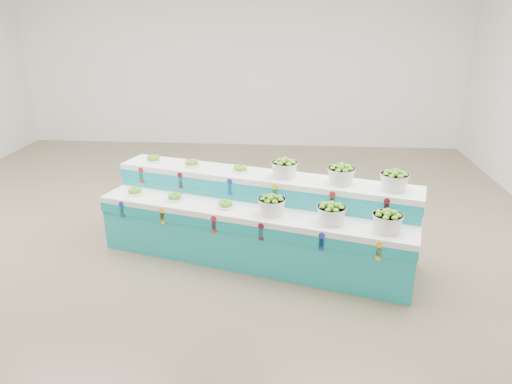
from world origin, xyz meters
TOP-DOWN VIEW (x-y plane):
  - ground at (0.00, 0.00)m, footprint 10.00×10.00m
  - back_wall at (0.00, 5.00)m, footprint 10.00×0.00m
  - display_stand at (0.81, -0.44)m, footprint 4.01×2.02m
  - plate_lower_left at (-0.77, -0.24)m, footprint 0.28×0.28m
  - plate_lower_mid at (-0.21, -0.40)m, footprint 0.28×0.28m
  - plate_lower_right at (0.46, -0.59)m, footprint 0.28×0.28m
  - basket_lower_left at (1.02, -0.75)m, footprint 0.40×0.40m
  - basket_lower_mid at (1.69, -0.93)m, footprint 0.40×0.40m
  - basket_lower_right at (2.27, -1.10)m, footprint 0.40×0.40m
  - plate_upper_left at (-0.64, 0.22)m, footprint 0.28×0.28m
  - plate_upper_mid at (-0.08, 0.06)m, footprint 0.28×0.28m
  - plate_upper_right at (0.59, -0.13)m, footprint 0.28×0.28m
  - basket_upper_left at (1.15, -0.28)m, footprint 0.40×0.40m
  - basket_upper_mid at (1.82, -0.47)m, footprint 0.40×0.40m
  - basket_upper_right at (2.40, -0.63)m, footprint 0.40×0.40m

SIDE VIEW (x-z plane):
  - ground at x=0.00m, z-range 0.00..0.00m
  - display_stand at x=0.81m, z-range 0.00..1.02m
  - plate_lower_left at x=-0.77m, z-range 0.72..0.81m
  - plate_lower_mid at x=-0.21m, z-range 0.72..0.81m
  - plate_lower_right at x=0.46m, z-range 0.72..0.81m
  - basket_lower_left at x=1.02m, z-range 0.72..0.95m
  - basket_lower_mid at x=1.69m, z-range 0.72..0.95m
  - basket_lower_right at x=2.27m, z-range 0.72..0.95m
  - plate_upper_left at x=-0.64m, z-range 1.02..1.11m
  - plate_upper_mid at x=-0.08m, z-range 1.02..1.11m
  - plate_upper_right at x=0.59m, z-range 1.02..1.11m
  - basket_upper_left at x=1.15m, z-range 1.02..1.25m
  - basket_upper_mid at x=1.82m, z-range 1.02..1.25m
  - basket_upper_right at x=2.40m, z-range 1.02..1.25m
  - back_wall at x=0.00m, z-range -3.00..7.00m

